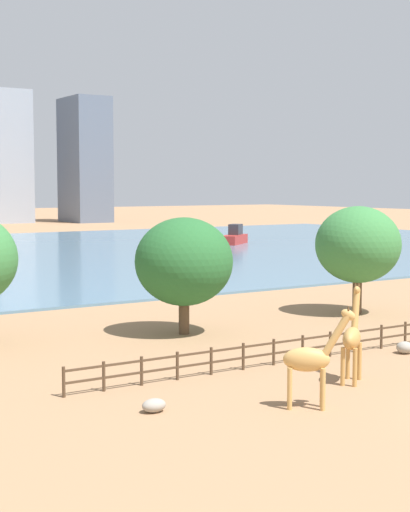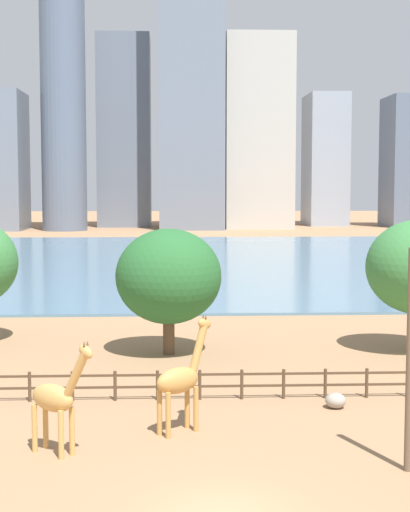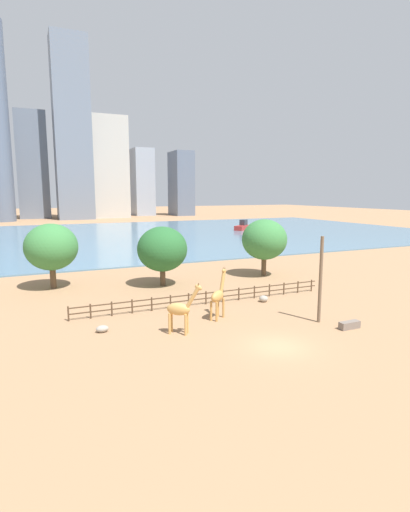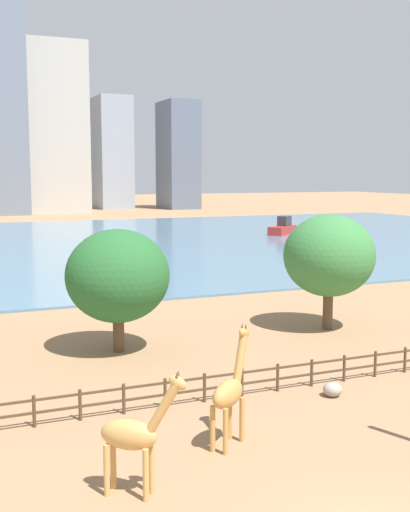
# 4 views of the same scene
# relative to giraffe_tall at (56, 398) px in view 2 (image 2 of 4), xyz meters

# --- Properties ---
(ground_plane) EXTENTS (400.00, 400.00, 0.00)m
(ground_plane) POSITION_rel_giraffe_tall_xyz_m (5.39, 74.75, -1.97)
(ground_plane) COLOR #9E7551
(harbor_water) EXTENTS (180.00, 86.00, 0.20)m
(harbor_water) POSITION_rel_giraffe_tall_xyz_m (5.39, 71.75, -1.87)
(harbor_water) COLOR slate
(harbor_water) RESTS_ON ground
(giraffe_tall) EXTENTS (2.60, 2.17, 4.14)m
(giraffe_tall) POSITION_rel_giraffe_tall_xyz_m (0.00, 0.00, 0.00)
(giraffe_tall) COLOR tan
(giraffe_tall) RESTS_ON ground
(giraffe_companion) EXTENTS (2.38, 2.01, 4.37)m
(giraffe_companion) POSITION_rel_giraffe_tall_xyz_m (4.31, 2.26, 0.05)
(giraffe_companion) COLOR #C18C47
(giraffe_companion) RESTS_ON ground
(utility_pole) EXTENTS (0.28, 0.28, 7.28)m
(utility_pole) POSITION_rel_giraffe_tall_xyz_m (11.63, -2.09, 1.67)
(utility_pole) COLOR brown
(utility_pole) RESTS_ON ground
(boulder_by_pole) EXTENTS (0.87, 0.85, 0.64)m
(boulder_by_pole) POSITION_rel_giraffe_tall_xyz_m (10.80, 5.19, -1.65)
(boulder_by_pole) COLOR gray
(boulder_by_pole) RESTS_ON ground
(enclosure_fence) EXTENTS (26.12, 0.14, 1.30)m
(enclosure_fence) POSITION_rel_giraffe_tall_xyz_m (5.29, 6.75, -1.22)
(enclosure_fence) COLOR #4C3826
(enclosure_fence) RESTS_ON ground
(tree_left_large) EXTENTS (5.81, 5.81, 6.94)m
(tree_left_large) POSITION_rel_giraffe_tall_xyz_m (3.83, 16.08, 2.34)
(tree_left_large) COLOR brown
(tree_left_large) RESTS_ON ground
(skyline_block_central) EXTENTS (9.12, 15.13, 31.22)m
(skyline_block_central) POSITION_rel_giraffe_tall_xyz_m (41.20, 161.94, 13.64)
(skyline_block_central) COLOR #939EAD
(skyline_block_central) RESTS_ON ground
(skyline_tower_glass) EXTENTS (12.11, 10.38, 43.81)m
(skyline_tower_glass) POSITION_rel_giraffe_tall_xyz_m (-6.70, 157.01, 19.93)
(skyline_tower_glass) COLOR slate
(skyline_tower_glass) RESTS_ON ground
(skyline_block_left) EXTENTS (9.41, 9.41, 71.14)m
(skyline_block_left) POSITION_rel_giraffe_tall_xyz_m (-18.45, 140.79, 33.60)
(skyline_block_left) COLOR slate
(skyline_block_left) RESTS_ON ground
(skyline_block_right) EXTENTS (14.99, 14.82, 42.59)m
(skyline_block_right) POSITION_rel_giraffe_tall_xyz_m (23.55, 150.45, 19.33)
(skyline_block_right) COLOR #B7B2A8
(skyline_block_right) RESTS_ON ground
(skyline_block_wide) EXTENTS (13.92, 11.10, 70.85)m
(skyline_block_wide) POSITION_rel_giraffe_tall_xyz_m (8.52, 144.02, 33.46)
(skyline_block_wide) COLOR slate
(skyline_block_wide) RESTS_ON ground
(skyline_tower_far) EXTENTS (8.80, 13.76, 29.96)m
(skyline_tower_far) POSITION_rel_giraffe_tall_xyz_m (58.26, 153.60, 13.01)
(skyline_tower_far) COLOR slate
(skyline_tower_far) RESTS_ON ground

